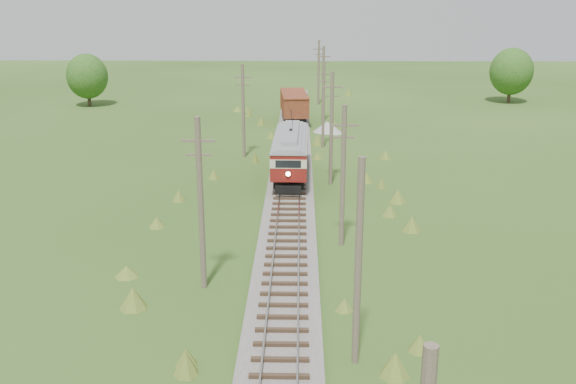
{
  "coord_description": "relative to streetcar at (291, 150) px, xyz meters",
  "views": [
    {
      "loc": [
        0.78,
        -18.41,
        14.65
      ],
      "look_at": [
        0.0,
        20.88,
        2.47
      ],
      "focal_mm": 40.0,
      "sensor_mm": 36.0,
      "label": 1
    }
  ],
  "objects": [
    {
      "name": "utility_pole_r_4",
      "position": [
        3.0,
        11.61,
        1.79
      ],
      "size": [
        1.6,
        0.3,
        8.4
      ],
      "color": "brown",
      "rests_on": "ground"
    },
    {
      "name": "utility_pole_l_a",
      "position": [
        -4.2,
        -20.39,
        2.1
      ],
      "size": [
        1.6,
        0.3,
        9.0
      ],
      "color": "brown",
      "rests_on": "ground"
    },
    {
      "name": "tree_mid_a",
      "position": [
        -28.0,
        35.61,
        1.49
      ],
      "size": [
        5.46,
        5.46,
        7.03
      ],
      "color": "#38281C",
      "rests_on": "ground"
    },
    {
      "name": "utility_pole_r_5",
      "position": [
        3.4,
        24.61,
        2.05
      ],
      "size": [
        1.6,
        0.3,
        8.9
      ],
      "color": "brown",
      "rests_on": "ground"
    },
    {
      "name": "gravel_pile",
      "position": [
        3.85,
        19.05,
        -1.99
      ],
      "size": [
        3.19,
        3.38,
        1.16
      ],
      "color": "gray",
      "rests_on": "ground"
    },
    {
      "name": "utility_pole_r_1",
      "position": [
        3.1,
        -27.39,
        1.87
      ],
      "size": [
        0.3,
        0.3,
        8.8
      ],
      "color": "brown",
      "rests_on": "ground"
    },
    {
      "name": "utility_pole_l_b",
      "position": [
        -4.5,
        7.61,
        1.9
      ],
      "size": [
        1.6,
        0.3,
        8.6
      ],
      "color": "brown",
      "rests_on": "ground"
    },
    {
      "name": "streetcar",
      "position": [
        0.0,
        0.0,
        0.0
      ],
      "size": [
        2.94,
        11.82,
        5.38
      ],
      "rotation": [
        0.0,
        0.0,
        -0.02
      ],
      "color": "black",
      "rests_on": "ground"
    },
    {
      "name": "utility_pole_r_2",
      "position": [
        3.3,
        -14.39,
        1.9
      ],
      "size": [
        1.6,
        0.3,
        8.6
      ],
      "color": "brown",
      "rests_on": "ground"
    },
    {
      "name": "railbed_main",
      "position": [
        0.0,
        1.61,
        -2.34
      ],
      "size": [
        3.6,
        96.0,
        0.57
      ],
      "color": "#605B54",
      "rests_on": "ground"
    },
    {
      "name": "tree_mid_b",
      "position": [
        30.0,
        39.61,
        1.8
      ],
      "size": [
        5.88,
        5.88,
        7.57
      ],
      "color": "#38281C",
      "rests_on": "ground"
    },
    {
      "name": "utility_pole_r_6",
      "position": [
        3.2,
        37.61,
        1.95
      ],
      "size": [
        1.6,
        0.3,
        8.7
      ],
      "color": "brown",
      "rests_on": "ground"
    },
    {
      "name": "gondola",
      "position": [
        0.0,
        24.56,
        -0.37
      ],
      "size": [
        3.58,
        9.07,
        2.95
      ],
      "rotation": [
        0.0,
        0.0,
        0.08
      ],
      "color": "black",
      "rests_on": "ground"
    },
    {
      "name": "utility_pole_r_3",
      "position": [
        3.2,
        -1.39,
        2.1
      ],
      "size": [
        1.6,
        0.3,
        9.0
      ],
      "color": "brown",
      "rests_on": "ground"
    }
  ]
}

